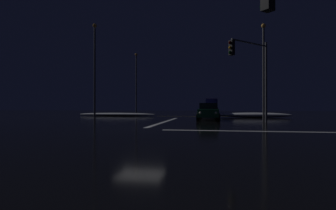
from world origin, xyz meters
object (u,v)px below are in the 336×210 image
sedan_blue (208,110)px  traffic_signal_ne (252,65)px  streetlamp_right_near (264,64)px  traffic_signal_se (332,4)px  streetlamp_left_near (95,64)px  sedan_silver (207,109)px  sedan_white (209,108)px  sedan_green (209,111)px  streetlamp_left_far (136,79)px  sedan_gray (208,110)px  sedan_black (211,109)px  box_truck (212,104)px

sedan_blue → traffic_signal_ne: 16.16m
traffic_signal_ne → streetlamp_right_near: 6.76m
sedan_blue → traffic_signal_se: 29.57m
sedan_blue → streetlamp_left_near: bearing=-143.2°
sedan_silver → sedan_white: (0.01, 11.92, 0.00)m
sedan_white → streetlamp_right_near: bearing=-77.6°
sedan_green → streetlamp_left_far: bearing=123.4°
sedan_gray → sedan_blue: bearing=91.7°
traffic_signal_se → sedan_black: bearing=94.8°
sedan_black → streetlamp_right_near: size_ratio=0.46×
sedan_black → traffic_signal_se: 41.47m
traffic_signal_se → box_truck: bearing=93.7°
sedan_black → streetlamp_right_near: 22.10m
streetlamp_right_near → streetlamp_left_far: bearing=137.6°
sedan_silver → box_truck: box_truck is taller
sedan_green → traffic_signal_ne: traffic_signal_ne is taller
traffic_signal_ne → streetlamp_right_near: streetlamp_right_near is taller
sedan_blue → streetlamp_left_far: streetlamp_left_far is taller
box_truck → traffic_signal_se: bearing=-86.3°
sedan_black → sedan_white: (-0.50, 5.23, 0.00)m
streetlamp_left_far → sedan_blue: bearing=-30.7°
streetlamp_left_far → sedan_black: bearing=22.1°
sedan_white → streetlamp_left_far: bearing=-139.0°
traffic_signal_ne → traffic_signal_se: size_ratio=1.11×
traffic_signal_ne → streetlamp_left_far: (-15.61, 22.41, 1.37)m
streetlamp_left_far → box_truck: bearing=54.6°
sedan_blue → streetlamp_left_near: 15.71m
sedan_silver → streetlamp_left_near: bearing=-129.4°
sedan_green → box_truck: size_ratio=0.52×
box_truck → traffic_signal_ne: bearing=-85.2°
traffic_signal_ne → streetlamp_right_near: bearing=73.4°
sedan_white → streetlamp_left_near: streetlamp_left_near is taller
traffic_signal_se → streetlamp_left_far: (-15.74, 36.24, 1.81)m
streetlamp_left_near → streetlamp_left_far: size_ratio=1.02×
sedan_blue → streetlamp_left_near: (-11.92, -8.92, 5.02)m
sedan_black → traffic_signal_ne: (3.36, -27.38, 3.56)m
traffic_signal_ne → sedan_green: bearing=131.1°
sedan_green → streetlamp_left_near: (-12.25, 2.55, 5.02)m
sedan_gray → streetlamp_left_far: streetlamp_left_far is taller
sedan_white → traffic_signal_ne: size_ratio=0.68×
sedan_green → box_truck: bearing=90.0°
sedan_black → box_truck: bearing=90.0°
streetlamp_left_near → sedan_silver: bearing=50.6°
sedan_green → sedan_white: 28.76m
sedan_white → streetlamp_left_near: (-11.74, -26.20, 5.02)m
sedan_gray → sedan_silver: size_ratio=1.00×
streetlamp_left_far → sedan_green: bearing=-56.6°
sedan_blue → sedan_black: 12.05m
sedan_green → sedan_blue: size_ratio=1.00×
sedan_silver → streetlamp_left_far: streetlamp_left_far is taller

